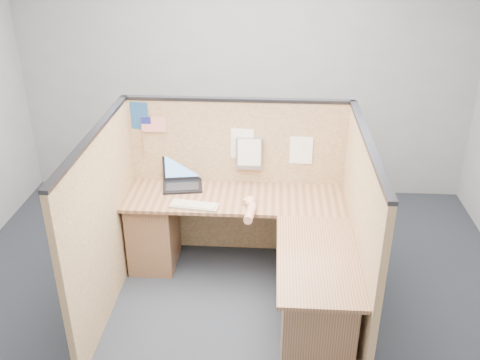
# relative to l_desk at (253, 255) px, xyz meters

# --- Properties ---
(floor) EXTENTS (5.00, 5.00, 0.00)m
(floor) POSITION_rel_l_desk_xyz_m (-0.18, -0.29, -0.39)
(floor) COLOR #1F232C
(floor) RESTS_ON ground
(wall_back) EXTENTS (5.00, 0.00, 5.00)m
(wall_back) POSITION_rel_l_desk_xyz_m (-0.18, 1.96, 1.01)
(wall_back) COLOR gray
(wall_back) RESTS_ON floor
(cubicle_partitions) EXTENTS (2.06, 1.83, 1.53)m
(cubicle_partitions) POSITION_rel_l_desk_xyz_m (-0.18, 0.14, 0.38)
(cubicle_partitions) COLOR brown
(cubicle_partitions) RESTS_ON floor
(l_desk) EXTENTS (1.95, 1.75, 0.73)m
(l_desk) POSITION_rel_l_desk_xyz_m (0.00, 0.00, 0.00)
(l_desk) COLOR brown
(l_desk) RESTS_ON floor
(laptop) EXTENTS (0.39, 0.39, 0.25)m
(laptop) POSITION_rel_l_desk_xyz_m (-0.67, 0.61, 0.40)
(laptop) COLOR black
(laptop) RESTS_ON l_desk
(keyboard) EXTENTS (0.43, 0.19, 0.03)m
(keyboard) POSITION_rel_l_desk_xyz_m (-0.51, 0.19, 0.35)
(keyboard) COLOR gray
(keyboard) RESTS_ON l_desk
(mouse) EXTENTS (0.11, 0.08, 0.05)m
(mouse) POSITION_rel_l_desk_xyz_m (-0.04, 0.26, 0.36)
(mouse) COLOR silver
(mouse) RESTS_ON l_desk
(hand_forearm) EXTENTS (0.11, 0.39, 0.08)m
(hand_forearm) POSITION_rel_l_desk_xyz_m (-0.03, 0.12, 0.38)
(hand_forearm) COLOR tan
(hand_forearm) RESTS_ON l_desk
(blue_poster) EXTENTS (0.19, 0.03, 0.25)m
(blue_poster) POSITION_rel_l_desk_xyz_m (-1.06, 0.68, 0.97)
(blue_poster) COLOR navy
(blue_poster) RESTS_ON cubicle_partitions
(american_flag) EXTENTS (0.22, 0.01, 0.39)m
(american_flag) POSITION_rel_l_desk_xyz_m (-0.95, 0.67, 0.88)
(american_flag) COLOR olive
(american_flag) RESTS_ON cubicle_partitions
(file_holder) EXTENTS (0.23, 0.05, 0.30)m
(file_holder) POSITION_rel_l_desk_xyz_m (-0.07, 0.66, 0.64)
(file_holder) COLOR slate
(file_holder) RESTS_ON cubicle_partitions
(paper_left) EXTENTS (0.22, 0.02, 0.28)m
(paper_left) POSITION_rel_l_desk_xyz_m (-0.14, 0.68, 0.72)
(paper_left) COLOR white
(paper_left) RESTS_ON cubicle_partitions
(paper_right) EXTENTS (0.20, 0.02, 0.26)m
(paper_right) POSITION_rel_l_desk_xyz_m (0.39, 0.68, 0.67)
(paper_right) COLOR white
(paper_right) RESTS_ON cubicle_partitions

